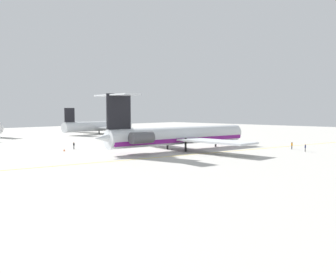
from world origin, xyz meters
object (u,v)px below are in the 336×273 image
(ground_crew_near_nose, at_px, (194,136))
(ground_crew_portside, at_px, (305,147))
(ground_crew_starboard, at_px, (292,145))
(safety_cone_nose, at_px, (64,150))
(ground_crew_near_tail, at_px, (74,145))
(main_jetliner, at_px, (176,136))
(airliner_mid_left, at_px, (101,126))

(ground_crew_near_nose, distance_m, ground_crew_portside, 40.15)
(ground_crew_portside, distance_m, ground_crew_starboard, 5.13)
(ground_crew_near_nose, bearing_deg, safety_cone_nose, -144.96)
(ground_crew_portside, bearing_deg, ground_crew_near_tail, 40.50)
(ground_crew_near_tail, bearing_deg, ground_crew_starboard, -92.07)
(ground_crew_starboard, bearing_deg, ground_crew_portside, -8.78)
(ground_crew_starboard, xyz_separation_m, safety_cone_nose, (-39.23, 35.58, -0.84))
(main_jetliner, xyz_separation_m, safety_cone_nose, (-18.69, 17.32, -3.16))
(ground_crew_near_tail, bearing_deg, ground_crew_near_nose, -49.17)
(airliner_mid_left, relative_size, ground_crew_starboard, 18.99)
(ground_crew_portside, bearing_deg, airliner_mid_left, -2.05)
(ground_crew_portside, relative_size, safety_cone_nose, 3.15)
(ground_crew_portside, height_order, ground_crew_starboard, ground_crew_starboard)
(ground_crew_near_nose, bearing_deg, ground_crew_portside, -66.34)
(ground_crew_portside, bearing_deg, safety_cone_nose, 44.91)
(airliner_mid_left, bearing_deg, safety_cone_nose, -136.70)
(main_jetliner, height_order, ground_crew_starboard, main_jetliner)
(safety_cone_nose, bearing_deg, main_jetliner, -42.83)
(airliner_mid_left, bearing_deg, ground_crew_near_tail, -135.37)
(main_jetliner, relative_size, ground_crew_portside, 24.94)
(main_jetliner, distance_m, ground_crew_starboard, 27.58)
(ground_crew_near_tail, xyz_separation_m, safety_cone_nose, (-3.75, -1.96, -0.83))
(ground_crew_near_tail, relative_size, ground_crew_starboard, 0.99)
(airliner_mid_left, height_order, ground_crew_near_nose, airliner_mid_left)
(ground_crew_portside, xyz_separation_m, ground_crew_starboard, (2.69, 4.38, 0.02))
(main_jetliner, bearing_deg, ground_crew_near_nose, 40.19)
(ground_crew_near_tail, height_order, safety_cone_nose, ground_crew_near_tail)
(ground_crew_near_nose, relative_size, ground_crew_starboard, 0.99)
(ground_crew_near_tail, bearing_deg, airliner_mid_left, 2.17)
(ground_crew_starboard, bearing_deg, airliner_mid_left, -160.09)
(airliner_mid_left, xyz_separation_m, ground_crew_starboard, (-4.05, -80.86, -1.84))
(airliner_mid_left, height_order, ground_crew_starboard, airliner_mid_left)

